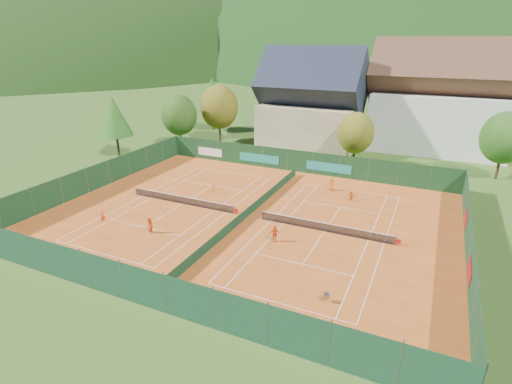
% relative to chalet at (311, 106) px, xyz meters
% --- Properties ---
extents(ground, '(600.00, 600.00, 0.00)m').
position_rel_chalet_xyz_m(ground, '(3.00, -30.00, -6.64)').
color(ground, '#31541A').
rests_on(ground, ground).
extents(clay_pad, '(40.00, 32.00, 0.01)m').
position_rel_chalet_xyz_m(clay_pad, '(3.00, -30.00, -6.62)').
color(clay_pad, '#BD521B').
rests_on(clay_pad, ground).
extents(court_markings_left, '(11.03, 23.83, 0.00)m').
position_rel_chalet_xyz_m(court_markings_left, '(-5.00, -30.00, -6.61)').
color(court_markings_left, white).
rests_on(court_markings_left, ground).
extents(court_markings_right, '(11.03, 23.83, 0.00)m').
position_rel_chalet_xyz_m(court_markings_right, '(11.00, -30.00, -6.61)').
color(court_markings_right, white).
rests_on(court_markings_right, ground).
extents(tennis_net_left, '(13.30, 0.10, 1.02)m').
position_rel_chalet_xyz_m(tennis_net_left, '(-4.85, -30.00, -6.12)').
color(tennis_net_left, '#59595B').
rests_on(tennis_net_left, ground).
extents(tennis_net_right, '(13.30, 0.10, 1.02)m').
position_rel_chalet_xyz_m(tennis_net_right, '(11.15, -30.00, -6.12)').
color(tennis_net_right, '#59595B').
rests_on(tennis_net_right, ground).
extents(court_divider, '(0.03, 28.80, 1.00)m').
position_rel_chalet_xyz_m(court_divider, '(3.00, -30.00, -6.12)').
color(court_divider, '#13351E').
rests_on(court_divider, ground).
extents(fence_north, '(40.00, 0.10, 3.00)m').
position_rel_chalet_xyz_m(fence_north, '(2.54, -14.01, -5.16)').
color(fence_north, '#13351A').
rests_on(fence_north, ground).
extents(fence_south, '(40.00, 0.04, 3.00)m').
position_rel_chalet_xyz_m(fence_south, '(3.00, -46.00, -5.12)').
color(fence_south, '#153A22').
rests_on(fence_south, ground).
extents(fence_west, '(0.04, 32.00, 3.00)m').
position_rel_chalet_xyz_m(fence_west, '(-17.00, -30.00, -5.12)').
color(fence_west, '#153A1F').
rests_on(fence_west, ground).
extents(fence_east, '(0.09, 32.00, 3.00)m').
position_rel_chalet_xyz_m(fence_east, '(23.00, -29.95, -5.14)').
color(fence_east, '#153B21').
rests_on(fence_east, ground).
extents(chalet, '(16.20, 12.00, 16.00)m').
position_rel_chalet_xyz_m(chalet, '(0.00, 0.00, 0.00)').
color(chalet, beige).
rests_on(chalet, ground).
extents(hotel_block_a, '(21.60, 11.00, 17.25)m').
position_rel_chalet_xyz_m(hotel_block_a, '(19.00, 6.00, 0.76)').
color(hotel_block_a, silver).
rests_on(hotel_block_a, ground).
extents(tree_west_front, '(5.72, 5.72, 8.69)m').
position_rel_chalet_xyz_m(tree_west_front, '(-19.00, -10.00, -1.23)').
color(tree_west_front, '#422917').
rests_on(tree_west_front, ground).
extents(tree_west_mid, '(6.44, 6.44, 9.78)m').
position_rel_chalet_xyz_m(tree_west_mid, '(-15.00, -4.00, -0.56)').
color(tree_west_mid, '#462919').
rests_on(tree_west_mid, ground).
extents(tree_west_back, '(5.60, 5.60, 10.00)m').
position_rel_chalet_xyz_m(tree_west_back, '(-21.00, 4.00, 0.11)').
color(tree_west_back, '#472E19').
rests_on(tree_west_back, ground).
extents(tree_center, '(5.01, 5.01, 7.60)m').
position_rel_chalet_xyz_m(tree_center, '(9.00, -8.00, -1.91)').
color(tree_center, '#4E2F1B').
rests_on(tree_center, ground).
extents(tree_east_front, '(5.72, 5.72, 8.69)m').
position_rel_chalet_xyz_m(tree_east_front, '(27.00, -6.00, -1.23)').
color(tree_east_front, '#4D311B').
rests_on(tree_east_front, ground).
extents(tree_west_side, '(5.04, 5.04, 9.00)m').
position_rel_chalet_xyz_m(tree_west_side, '(-25.00, -18.00, -0.56)').
color(tree_west_side, '#452C18').
rests_on(tree_west_side, ground).
extents(tree_east_back, '(7.15, 7.15, 10.86)m').
position_rel_chalet_xyz_m(tree_east_back, '(29.00, 10.00, 0.12)').
color(tree_east_back, '#4A2A1A').
rests_on(tree_east_back, ground).
extents(mountain_backdrop, '(820.00, 530.00, 242.00)m').
position_rel_chalet_xyz_m(mountain_backdrop, '(31.54, 203.48, -46.26)').
color(mountain_backdrop, black).
rests_on(mountain_backdrop, ground).
extents(ball_hopper, '(0.34, 0.34, 0.80)m').
position_rel_chalet_xyz_m(ball_hopper, '(14.09, -40.42, -6.07)').
color(ball_hopper, slate).
rests_on(ball_hopper, ground).
extents(loose_ball_0, '(0.07, 0.07, 0.07)m').
position_rel_chalet_xyz_m(loose_ball_0, '(-4.15, -37.42, -6.59)').
color(loose_ball_0, '#CCD833').
rests_on(loose_ball_0, ground).
extents(loose_ball_1, '(0.07, 0.07, 0.07)m').
position_rel_chalet_xyz_m(loose_ball_1, '(7.85, -42.89, -6.59)').
color(loose_ball_1, '#CCD833').
rests_on(loose_ball_1, ground).
extents(player_left_near, '(0.54, 0.52, 1.24)m').
position_rel_chalet_xyz_m(player_left_near, '(-9.48, -37.10, -6.01)').
color(player_left_near, '#F94D16').
rests_on(player_left_near, ground).
extents(player_left_mid, '(0.92, 0.82, 1.56)m').
position_rel_chalet_xyz_m(player_left_mid, '(-3.63, -37.15, -5.84)').
color(player_left_mid, orange).
rests_on(player_left_mid, ground).
extents(player_left_far, '(0.81, 0.49, 1.22)m').
position_rel_chalet_xyz_m(player_left_far, '(-3.49, -25.82, -6.01)').
color(player_left_far, orange).
rests_on(player_left_far, ground).
extents(player_right_near, '(0.98, 0.78, 1.56)m').
position_rel_chalet_xyz_m(player_right_near, '(7.50, -33.79, -5.85)').
color(player_right_near, '#F25715').
rests_on(player_right_near, ground).
extents(player_right_far_a, '(0.82, 0.63, 1.50)m').
position_rel_chalet_xyz_m(player_right_far_a, '(8.74, -19.00, -5.88)').
color(player_right_far_a, '#F05915').
rests_on(player_right_far_a, ground).
extents(player_right_far_b, '(1.14, 0.41, 1.22)m').
position_rel_chalet_xyz_m(player_right_far_b, '(11.65, -21.44, -6.02)').
color(player_right_far_b, orange).
rests_on(player_right_far_b, ground).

